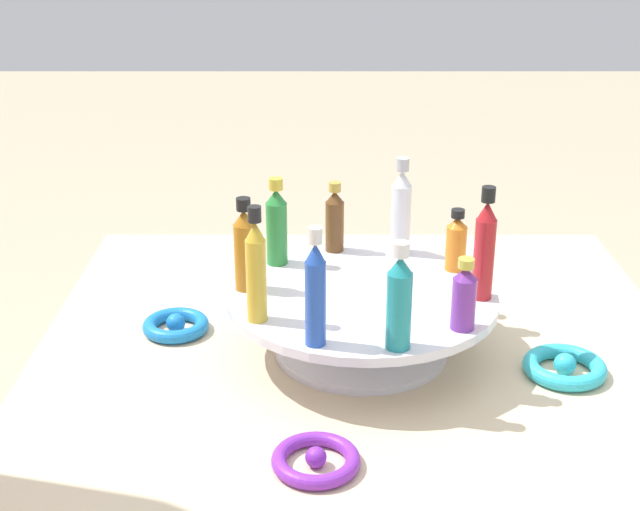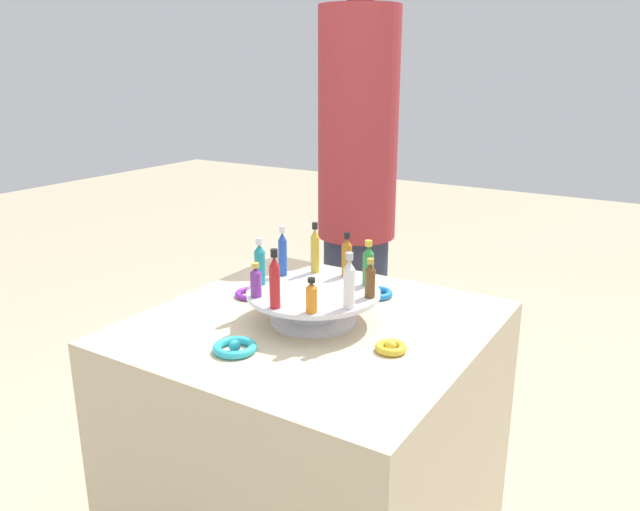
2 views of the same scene
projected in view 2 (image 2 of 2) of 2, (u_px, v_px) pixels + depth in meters
The scene contains 17 objects.
party_table at pixel (314, 443), 1.76m from camera, with size 0.87×0.87×0.75m.
display_stand at pixel (313, 302), 1.64m from camera, with size 0.35×0.35×0.09m.
bottle_blue at pixel (283, 253), 1.73m from camera, with size 0.02×0.02×0.14m.
bottle_teal at pixel (260, 263), 1.66m from camera, with size 0.03×0.03×0.13m.
bottle_purple at pixel (256, 281), 1.58m from camera, with size 0.03×0.03×0.09m.
bottle_red at pixel (275, 281), 1.49m from camera, with size 0.03×0.03×0.15m.
bottle_orange at pixel (311, 297), 1.47m from camera, with size 0.03×0.03×0.09m.
bottle_clear at pixel (349, 283), 1.49m from camera, with size 0.03×0.03×0.14m.
bottle_brown at pixel (370, 280), 1.57m from camera, with size 0.03×0.03×0.10m.
bottle_green at pixel (368, 265), 1.66m from camera, with size 0.03×0.03×0.12m.
bottle_amber at pixel (347, 256), 1.73m from camera, with size 0.03×0.03×0.12m.
bottle_gold at pixel (315, 250), 1.76m from camera, with size 0.02×0.02×0.15m.
ribbon_bow_gold at pixel (391, 347), 1.48m from camera, with size 0.08×0.08×0.03m.
ribbon_bow_blue at pixel (377, 293), 1.83m from camera, with size 0.09×0.09×0.03m.
ribbon_bow_purple at pixel (251, 294), 1.83m from camera, with size 0.10×0.10×0.02m.
ribbon_bow_teal at pixel (235, 347), 1.47m from camera, with size 0.11×0.11×0.03m.
person_figure at pixel (357, 198), 2.44m from camera, with size 0.30×0.30×1.79m.
Camera 2 is at (1.29, 0.83, 1.40)m, focal length 35.00 mm.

